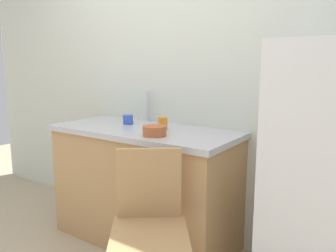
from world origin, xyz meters
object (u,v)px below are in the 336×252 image
object	(u,v)px
terracotta_bowl	(154,131)
cup_blue	(128,120)
chair	(149,225)
cup_orange	(163,123)
refrigerator	(327,179)

from	to	relation	value
terracotta_bowl	cup_blue	xyz separation A→B (m)	(-0.43, 0.23, 0.00)
chair	cup_orange	distance (m)	0.84
chair	cup_blue	world-z (taller)	cup_blue
cup_blue	chair	bearing A→B (deg)	-42.39
cup_orange	cup_blue	bearing A→B (deg)	175.64
chair	cup_orange	size ratio (longest dim) A/B	9.57
terracotta_bowl	cup_orange	distance (m)	0.22
chair	cup_blue	bearing A→B (deg)	99.88
terracotta_bowl	cup_orange	bearing A→B (deg)	111.10
terracotta_bowl	refrigerator	bearing A→B (deg)	9.69
refrigerator	cup_orange	distance (m)	1.13
cup_blue	refrigerator	bearing A→B (deg)	-2.15
cup_orange	cup_blue	size ratio (longest dim) A/B	1.17
refrigerator	chair	xyz separation A→B (m)	(-0.76, -0.60, -0.24)
refrigerator	chair	distance (m)	0.99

